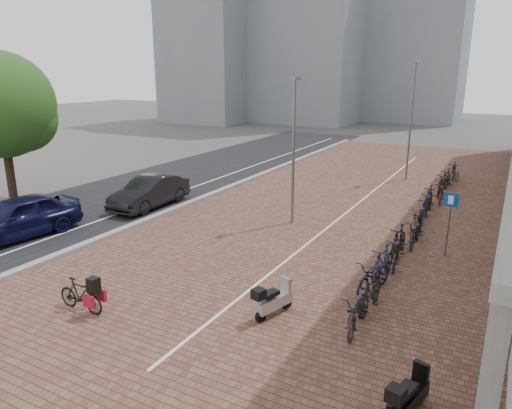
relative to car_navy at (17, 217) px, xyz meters
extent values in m
plane|color=#474442|center=(8.13, -1.31, -0.84)|extent=(140.00, 140.00, 0.00)
cube|color=brown|center=(10.13, 10.69, -0.83)|extent=(14.50, 42.00, 0.04)
cube|color=black|center=(-0.87, 10.69, -0.83)|extent=(8.00, 50.00, 0.03)
cube|color=gray|center=(3.03, 10.69, -0.77)|extent=(0.35, 42.00, 0.14)
cube|color=white|center=(1.13, 10.69, -0.82)|extent=(0.12, 44.00, 0.00)
cube|color=white|center=(10.33, 10.69, -0.80)|extent=(0.10, 30.00, 0.00)
cube|color=#A9A9A4|center=(16.93, -3.31, 0.86)|extent=(0.35, 0.35, 3.40)
cube|color=#A9A9A4|center=(16.93, 2.69, 0.86)|extent=(0.35, 0.35, 3.40)
cube|color=#A9A9A4|center=(16.93, 8.69, 0.86)|extent=(0.35, 0.35, 3.40)
cube|color=gray|center=(4.13, 53.69, 12.16)|extent=(12.00, 10.00, 26.00)
cube|color=gray|center=(-17.87, 40.69, 9.16)|extent=(10.00, 10.00, 20.00)
imported|color=black|center=(0.00, 0.00, 0.00)|extent=(2.56, 5.13, 1.68)
imported|color=black|center=(1.63, 5.90, -0.10)|extent=(1.67, 4.53, 1.48)
imported|color=black|center=(6.87, -3.03, -0.37)|extent=(1.58, 0.45, 0.95)
cube|color=black|center=(6.87, -3.03, 0.06)|extent=(0.29, 0.27, 0.43)
cube|color=maroon|center=(6.65, -3.03, -0.32)|extent=(0.33, 0.10, 0.33)
cube|color=maroon|center=(7.09, -3.03, -0.32)|extent=(0.33, 0.10, 0.33)
cylinder|color=slate|center=(15.10, 5.92, 0.25)|extent=(0.07, 0.07, 2.17)
cube|color=#0B3B93|center=(15.10, 5.89, 1.28)|extent=(0.49, 0.12, 0.49)
cylinder|color=gray|center=(8.72, 6.85, 2.20)|extent=(0.12, 0.12, 6.07)
cylinder|color=gray|center=(11.25, 17.81, 2.59)|extent=(0.12, 0.12, 6.86)
cylinder|color=#382619|center=(-4.87, 3.21, 0.76)|extent=(0.41, 0.41, 3.21)
sphere|color=#264E1A|center=(-4.87, 3.21, 3.97)|extent=(5.04, 5.04, 5.04)
sphere|color=#264E1A|center=(-4.30, 3.90, 3.28)|extent=(3.21, 3.21, 3.21)
imported|color=#232227|center=(13.80, -0.31, -0.32)|extent=(0.91, 2.04, 1.04)
imported|color=black|center=(13.83, 0.84, -0.31)|extent=(0.55, 1.76, 1.05)
imported|color=#141336|center=(13.61, 1.99, -0.32)|extent=(1.07, 2.07, 1.04)
imported|color=#16233D|center=(13.56, 3.14, -0.31)|extent=(0.72, 1.80, 1.05)
imported|color=black|center=(13.75, 4.29, -0.32)|extent=(0.96, 2.05, 1.04)
imported|color=black|center=(13.56, 5.44, -0.31)|extent=(0.59, 1.77, 1.05)
imported|color=black|center=(13.93, 6.59, -0.32)|extent=(0.76, 2.00, 1.04)
imported|color=black|center=(13.84, 7.74, -0.31)|extent=(0.60, 1.77, 1.05)
imported|color=#66615D|center=(13.61, 8.89, -0.32)|extent=(0.90, 2.04, 1.04)
imported|color=#141B37|center=(13.64, 10.04, -0.31)|extent=(0.60, 1.77, 1.05)
imported|color=black|center=(13.65, 11.19, -0.32)|extent=(0.76, 2.00, 1.04)
imported|color=#121433|center=(13.48, 12.34, -0.31)|extent=(0.50, 1.75, 1.05)
imported|color=black|center=(13.88, 13.49, -0.32)|extent=(0.88, 2.03, 1.04)
imported|color=#461B12|center=(13.64, 14.64, -0.31)|extent=(0.52, 1.76, 1.05)
imported|color=black|center=(13.68, 15.79, -0.32)|extent=(0.82, 2.01, 1.04)
imported|color=black|center=(13.65, 16.94, -0.31)|extent=(0.76, 1.80, 1.05)
imported|color=#5F5D57|center=(13.96, 18.09, -0.32)|extent=(0.88, 2.03, 1.04)
imported|color=black|center=(13.75, 19.24, -0.31)|extent=(0.52, 1.76, 1.05)
camera|label=1|loc=(16.76, -11.10, 5.58)|focal=33.39mm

